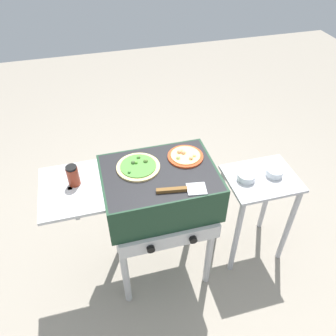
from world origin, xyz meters
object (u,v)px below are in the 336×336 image
object	(u,v)px
pizza_veggie	(138,166)
sauce_jar	(73,176)
pizza_cheese	(185,156)
spatula	(182,190)
grill	(157,192)
prep_table	(257,199)
topping_bowl_near	(274,173)
topping_bowl_far	(246,177)

from	to	relation	value
pizza_veggie	sauce_jar	world-z (taller)	sauce_jar
pizza_cheese	sauce_jar	size ratio (longest dim) A/B	1.74
pizza_veggie	sauce_jar	size ratio (longest dim) A/B	2.05
spatula	grill	bearing A→B (deg)	119.63
prep_table	grill	bearing A→B (deg)	-179.63
prep_table	topping_bowl_near	bearing A→B (deg)	0.26
spatula	sauce_jar	bearing A→B (deg)	159.82
sauce_jar	topping_bowl_near	distance (m)	1.22
pizza_cheese	topping_bowl_far	size ratio (longest dim) A/B	1.87
topping_bowl_far	spatula	bearing A→B (deg)	-159.41
pizza_cheese	sauce_jar	distance (m)	0.63
pizza_cheese	topping_bowl_near	world-z (taller)	pizza_cheese
spatula	topping_bowl_far	xyz separation A→B (m)	(0.47, 0.18, -0.18)
spatula	pizza_cheese	bearing A→B (deg)	69.20
grill	topping_bowl_far	bearing A→B (deg)	1.40
pizza_veggie	topping_bowl_far	xyz separation A→B (m)	(0.66, -0.06, -0.18)
pizza_veggie	topping_bowl_far	distance (m)	0.68
sauce_jar	spatula	world-z (taller)	sauce_jar
pizza_veggie	spatula	bearing A→B (deg)	-52.30
prep_table	topping_bowl_near	world-z (taller)	topping_bowl_near
topping_bowl_near	spatula	bearing A→B (deg)	-165.67
grill	prep_table	distance (m)	0.72
grill	topping_bowl_near	xyz separation A→B (m)	(0.75, 0.00, -0.03)
grill	pizza_veggie	xyz separation A→B (m)	(-0.09, 0.07, 0.15)
grill	topping_bowl_near	distance (m)	0.76
topping_bowl_near	topping_bowl_far	size ratio (longest dim) A/B	0.93
grill	spatula	xyz separation A→B (m)	(0.09, -0.16, 0.15)
sauce_jar	prep_table	xyz separation A→B (m)	(1.11, -0.03, -0.45)
prep_table	topping_bowl_far	xyz separation A→B (m)	(-0.11, 0.01, 0.22)
topping_bowl_near	topping_bowl_far	xyz separation A→B (m)	(-0.19, 0.01, 0.00)
prep_table	topping_bowl_far	bearing A→B (deg)	174.93
pizza_veggie	topping_bowl_near	size ratio (longest dim) A/B	2.36
grill	pizza_veggie	bearing A→B (deg)	141.04
pizza_cheese	spatula	xyz separation A→B (m)	(-0.10, -0.26, -0.00)
pizza_veggie	pizza_cheese	xyz separation A→B (m)	(0.28, 0.02, 0.00)
prep_table	topping_bowl_far	size ratio (longest dim) A/B	6.38
prep_table	topping_bowl_far	world-z (taller)	topping_bowl_far
prep_table	pizza_cheese	bearing A→B (deg)	169.72
prep_table	topping_bowl_far	distance (m)	0.24
pizza_veggie	prep_table	distance (m)	0.86
sauce_jar	spatula	bearing A→B (deg)	-20.18
topping_bowl_near	pizza_veggie	bearing A→B (deg)	175.43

